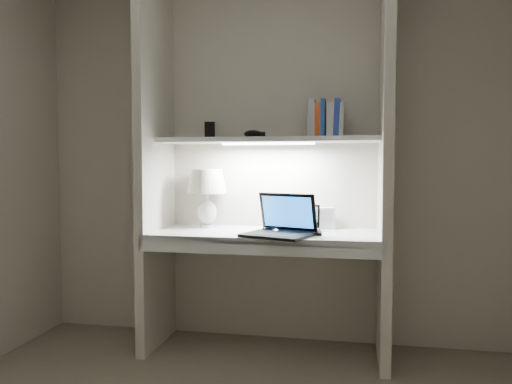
% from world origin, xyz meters
% --- Properties ---
extents(back_wall, '(3.20, 0.01, 2.50)m').
position_xyz_m(back_wall, '(0.00, 1.50, 1.25)').
color(back_wall, beige).
rests_on(back_wall, floor).
extents(alcove_panel_left, '(0.06, 0.55, 2.50)m').
position_xyz_m(alcove_panel_left, '(-0.73, 1.23, 1.25)').
color(alcove_panel_left, beige).
rests_on(alcove_panel_left, floor).
extents(alcove_panel_right, '(0.06, 0.55, 2.50)m').
position_xyz_m(alcove_panel_right, '(0.73, 1.23, 1.25)').
color(alcove_panel_right, beige).
rests_on(alcove_panel_right, floor).
extents(desk, '(1.40, 0.55, 0.04)m').
position_xyz_m(desk, '(0.00, 1.23, 0.75)').
color(desk, white).
rests_on(desk, alcove_panel_left).
extents(desk_apron, '(1.46, 0.03, 0.10)m').
position_xyz_m(desk_apron, '(0.00, 0.96, 0.72)').
color(desk_apron, silver).
rests_on(desk_apron, desk).
extents(shelf, '(1.40, 0.36, 0.03)m').
position_xyz_m(shelf, '(0.00, 1.32, 1.35)').
color(shelf, silver).
rests_on(shelf, back_wall).
extents(strip_light, '(0.60, 0.04, 0.02)m').
position_xyz_m(strip_light, '(0.00, 1.32, 1.33)').
color(strip_light, white).
rests_on(strip_light, shelf).
extents(table_lamp, '(0.27, 0.27, 0.39)m').
position_xyz_m(table_lamp, '(-0.43, 1.38, 1.03)').
color(table_lamp, white).
rests_on(table_lamp, desk).
extents(laptop_main, '(0.46, 0.42, 0.25)m').
position_xyz_m(laptop_main, '(0.12, 1.09, 0.83)').
color(laptop_main, black).
rests_on(laptop_main, desk).
extents(laptop_netbook, '(0.29, 0.26, 0.17)m').
position_xyz_m(laptop_netbook, '(0.21, 1.23, 0.81)').
color(laptop_netbook, black).
rests_on(laptop_netbook, desk).
extents(speaker, '(0.12, 0.09, 0.14)m').
position_xyz_m(speaker, '(0.37, 1.43, 0.84)').
color(speaker, silver).
rests_on(speaker, desk).
extents(mouse, '(0.10, 0.08, 0.03)m').
position_xyz_m(mouse, '(0.02, 1.26, 0.79)').
color(mouse, black).
rests_on(mouse, desk).
extents(cable_coil, '(0.13, 0.13, 0.01)m').
position_xyz_m(cable_coil, '(0.23, 1.26, 0.78)').
color(cable_coil, black).
rests_on(cable_coil, desk).
extents(sticky_note, '(0.09, 0.09, 0.00)m').
position_xyz_m(sticky_note, '(-0.64, 1.17, 0.77)').
color(sticky_note, yellow).
rests_on(sticky_note, desk).
extents(book_row, '(0.23, 0.16, 0.24)m').
position_xyz_m(book_row, '(0.37, 1.35, 1.48)').
color(book_row, beige).
rests_on(book_row, shelf).
extents(shelf_box, '(0.07, 0.06, 0.11)m').
position_xyz_m(shelf_box, '(-0.40, 1.38, 1.42)').
color(shelf_box, black).
rests_on(shelf_box, shelf).
extents(shelf_gadget, '(0.13, 0.10, 0.05)m').
position_xyz_m(shelf_gadget, '(-0.10, 1.33, 1.39)').
color(shelf_gadget, black).
rests_on(shelf_gadget, shelf).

